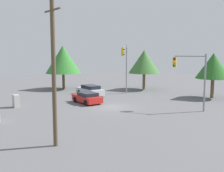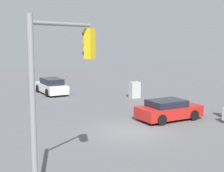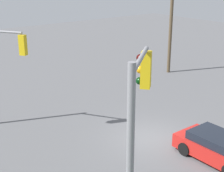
{
  "view_description": "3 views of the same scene",
  "coord_description": "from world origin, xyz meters",
  "px_view_note": "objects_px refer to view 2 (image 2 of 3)",
  "views": [
    {
      "loc": [
        24.67,
        -17.23,
        6.25
      ],
      "look_at": [
        3.16,
        -2.09,
        2.81
      ],
      "focal_mm": 45.0,
      "sensor_mm": 36.0,
      "label": 1
    },
    {
      "loc": [
        9.81,
        15.68,
        5.2
      ],
      "look_at": [
        0.64,
        -0.86,
        2.45
      ],
      "focal_mm": 55.0,
      "sensor_mm": 36.0,
      "label": 2
    },
    {
      "loc": [
        -11.7,
        11.83,
        8.58
      ],
      "look_at": [
        2.99,
        0.28,
        2.24
      ],
      "focal_mm": 55.0,
      "sensor_mm": 36.0,
      "label": 3
    }
  ],
  "objects_px": {
    "sedan_white": "(51,86)",
    "traffic_signal_cross": "(59,77)",
    "sedan_red": "(168,110)",
    "electrical_cabinet": "(135,90)"
  },
  "relations": [
    {
      "from": "sedan_white",
      "to": "sedan_red",
      "type": "relative_size",
      "value": 1.11
    },
    {
      "from": "sedan_white",
      "to": "traffic_signal_cross",
      "type": "distance_m",
      "value": 20.89
    },
    {
      "from": "sedan_white",
      "to": "sedan_red",
      "type": "xyz_separation_m",
      "value": [
        -3.19,
        12.91,
        -0.06
      ]
    },
    {
      "from": "sedan_red",
      "to": "sedan_white",
      "type": "bearing_deg",
      "value": -166.13
    },
    {
      "from": "sedan_red",
      "to": "electrical_cabinet",
      "type": "height_order",
      "value": "electrical_cabinet"
    },
    {
      "from": "traffic_signal_cross",
      "to": "sedan_red",
      "type": "bearing_deg",
      "value": 1.74
    },
    {
      "from": "traffic_signal_cross",
      "to": "electrical_cabinet",
      "type": "xyz_separation_m",
      "value": [
        -11.93,
        -14.24,
        -3.28
      ]
    },
    {
      "from": "sedan_red",
      "to": "traffic_signal_cross",
      "type": "distance_m",
      "value": 12.18
    },
    {
      "from": "sedan_white",
      "to": "traffic_signal_cross",
      "type": "bearing_deg",
      "value": -108.13
    },
    {
      "from": "sedan_red",
      "to": "traffic_signal_cross",
      "type": "bearing_deg",
      "value": -55.11
    }
  ]
}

